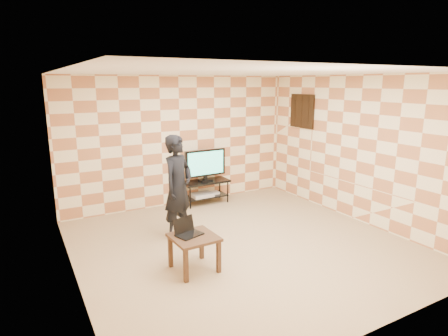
% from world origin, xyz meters
% --- Properties ---
extents(floor, '(5.00, 5.00, 0.00)m').
position_xyz_m(floor, '(0.00, 0.00, 0.00)').
color(floor, tan).
rests_on(floor, ground).
extents(wall_back, '(5.00, 0.02, 2.70)m').
position_xyz_m(wall_back, '(0.00, 2.50, 1.35)').
color(wall_back, '#F8E8B8').
rests_on(wall_back, ground).
extents(wall_front, '(5.00, 0.02, 2.70)m').
position_xyz_m(wall_front, '(0.00, -2.50, 1.35)').
color(wall_front, '#F8E8B8').
rests_on(wall_front, ground).
extents(wall_left, '(0.02, 5.00, 2.70)m').
position_xyz_m(wall_left, '(-2.50, 0.00, 1.35)').
color(wall_left, '#F8E8B8').
rests_on(wall_left, ground).
extents(wall_right, '(0.02, 5.00, 2.70)m').
position_xyz_m(wall_right, '(2.50, 0.00, 1.35)').
color(wall_right, '#F8E8B8').
rests_on(wall_right, ground).
extents(ceiling, '(5.00, 5.00, 0.02)m').
position_xyz_m(ceiling, '(0.00, 0.00, 2.70)').
color(ceiling, white).
rests_on(ceiling, wall_back).
extents(wall_art, '(0.04, 0.72, 0.72)m').
position_xyz_m(wall_art, '(2.47, 1.55, 1.95)').
color(wall_art, black).
rests_on(wall_art, wall_right).
extents(tv_stand, '(1.01, 0.46, 0.50)m').
position_xyz_m(tv_stand, '(0.44, 2.20, 0.37)').
color(tv_stand, black).
rests_on(tv_stand, floor).
extents(tv, '(0.93, 0.18, 0.68)m').
position_xyz_m(tv, '(0.44, 2.20, 0.87)').
color(tv, black).
rests_on(tv, tv_stand).
extents(dvd_player, '(0.46, 0.34, 0.08)m').
position_xyz_m(dvd_player, '(0.33, 2.17, 0.21)').
color(dvd_player, '#ADADAF').
rests_on(dvd_player, tv_stand).
extents(game_console, '(0.23, 0.17, 0.05)m').
position_xyz_m(game_console, '(0.65, 2.22, 0.20)').
color(game_console, silver).
rests_on(game_console, tv_stand).
extents(side_table, '(0.62, 0.62, 0.50)m').
position_xyz_m(side_table, '(-1.02, -0.37, 0.41)').
color(side_table, '#362518').
rests_on(side_table, floor).
extents(laptop, '(0.41, 0.36, 0.23)m').
position_xyz_m(laptop, '(-1.07, -0.27, 0.55)').
color(laptop, black).
rests_on(laptop, side_table).
extents(person, '(0.76, 0.69, 1.73)m').
position_xyz_m(person, '(-0.74, 0.83, 0.87)').
color(person, black).
rests_on(person, floor).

